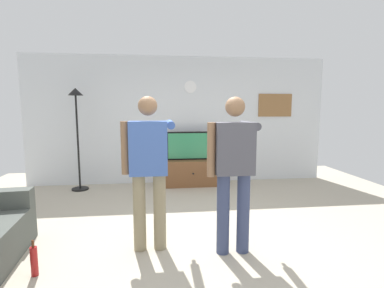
% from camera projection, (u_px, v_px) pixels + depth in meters
% --- Properties ---
extents(ground_plane, '(8.40, 8.40, 0.00)m').
position_uv_depth(ground_plane, '(198.00, 244.00, 3.36)').
color(ground_plane, '#B2A893').
extents(back_wall, '(6.40, 0.10, 2.70)m').
position_uv_depth(back_wall, '(180.00, 120.00, 6.10)').
color(back_wall, silver).
rests_on(back_wall, ground_plane).
extents(tv_stand, '(1.17, 0.46, 0.54)m').
position_uv_depth(tv_stand, '(192.00, 173.00, 5.92)').
color(tv_stand, brown).
rests_on(tv_stand, ground_plane).
extents(television, '(1.04, 0.07, 0.59)m').
position_uv_depth(television, '(192.00, 146.00, 5.89)').
color(television, black).
rests_on(television, tv_stand).
extents(wall_clock, '(0.26, 0.03, 0.26)m').
position_uv_depth(wall_clock, '(190.00, 87.00, 5.98)').
color(wall_clock, white).
extents(framed_picture, '(0.76, 0.04, 0.50)m').
position_uv_depth(framed_picture, '(275.00, 105.00, 6.25)').
color(framed_picture, olive).
extents(floor_lamp, '(0.32, 0.32, 2.00)m').
position_uv_depth(floor_lamp, '(77.00, 118.00, 5.44)').
color(floor_lamp, black).
rests_on(floor_lamp, ground_plane).
extents(person_standing_nearer_lamp, '(0.59, 0.78, 1.73)m').
position_uv_depth(person_standing_nearer_lamp, '(149.00, 164.00, 3.13)').
color(person_standing_nearer_lamp, gray).
rests_on(person_standing_nearer_lamp, ground_plane).
extents(person_standing_nearer_couch, '(0.59, 0.78, 1.73)m').
position_uv_depth(person_standing_nearer_couch, '(234.00, 166.00, 3.06)').
color(person_standing_nearer_couch, '#384266').
rests_on(person_standing_nearer_couch, ground_plane).
extents(beverage_bottle, '(0.07, 0.07, 0.36)m').
position_uv_depth(beverage_bottle, '(34.00, 261.00, 2.70)').
color(beverage_bottle, maroon).
rests_on(beverage_bottle, ground_plane).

